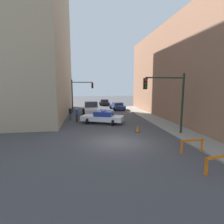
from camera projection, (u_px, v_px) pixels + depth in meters
name	position (u px, v px, depth m)	size (l,w,h in m)	color
ground_plane	(118.00, 142.00, 13.37)	(120.00, 120.00, 0.00)	#424244
sidewalk_right	(192.00, 137.00, 14.31)	(2.40, 44.00, 0.12)	gray
building_corner_left	(12.00, 37.00, 23.59)	(14.00, 20.00, 21.69)	tan
building_right	(209.00, 72.00, 22.34)	(12.00, 28.00, 11.93)	#93664C
traffic_light_near	(170.00, 94.00, 14.81)	(3.64, 0.35, 5.20)	black
traffic_light_far	(79.00, 91.00, 27.69)	(3.44, 0.35, 5.20)	black
police_car	(103.00, 117.00, 19.84)	(5.05, 3.52, 1.52)	white
white_truck	(91.00, 109.00, 25.70)	(2.72, 5.44, 1.90)	silver
parked_car_near	(117.00, 106.00, 31.32)	(2.54, 4.45, 1.31)	navy
parked_car_mid	(104.00, 102.00, 38.65)	(2.42, 4.38, 1.31)	black
pedestrian_crossing	(77.00, 115.00, 20.68)	(0.46, 0.46, 1.66)	#382D23
pedestrian_corner	(70.00, 113.00, 21.64)	(0.50, 0.50, 1.66)	#474C66
barrier_front	(218.00, 161.00, 8.51)	(1.59, 0.38, 0.90)	orange
barrier_mid	(192.00, 144.00, 11.07)	(1.60, 0.22, 0.90)	orange
traffic_cone	(138.00, 129.00, 16.14)	(0.36, 0.36, 0.66)	black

